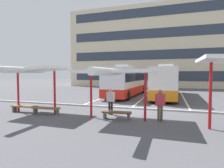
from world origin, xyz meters
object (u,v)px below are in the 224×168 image
Objects in this scene: coach_bus_1 at (167,82)px; bench_1 at (46,109)px; coach_bus_0 at (128,82)px; bench_0 at (25,107)px; waiting_shelter_1 at (116,73)px; bench_2 at (117,113)px; waiting_shelter_0 at (32,71)px; waiting_passenger_0 at (160,103)px; waiting_passenger_1 at (111,99)px.

coach_bus_1 reaches higher than bench_1.
bench_0 is (-4.51, -11.81, -1.34)m from coach_bus_0.
bench_0 is at bearing 178.10° from waiting_shelter_1.
bench_0 is at bearing -110.92° from coach_bus_0.
bench_1 is at bearing -178.78° from bench_2.
coach_bus_1 is 12.56m from waiting_shelter_1.
coach_bus_0 is at bearing -177.00° from coach_bus_1.
bench_0 is (-0.90, 0.22, -2.47)m from waiting_shelter_0.
coach_bus_0 is at bearing 111.17° from waiting_passenger_0.
waiting_shelter_1 is (-2.51, -12.26, 1.02)m from coach_bus_1.
waiting_shelter_0 reaches higher than waiting_shelter_1.
bench_1 is at bearing -3.04° from bench_0.
bench_0 is 1.15× the size of bench_2.
bench_0 is at bearing -169.25° from waiting_passenger_1.
coach_bus_1 is at bearing 59.11° from bench_1.
bench_2 is (5.65, 0.23, -2.48)m from waiting_shelter_0.
coach_bus_1 is 2.60× the size of waiting_shelter_0.
coach_bus_1 is 14.78m from waiting_shelter_0.
waiting_passenger_0 is (4.45, -11.49, -0.65)m from coach_bus_0.
waiting_shelter_1 is 3.16× the size of waiting_passenger_1.
waiting_passenger_0 is (2.41, 0.53, -1.66)m from waiting_shelter_1.
coach_bus_1 reaches higher than waiting_shelter_0.
coach_bus_1 reaches higher than waiting_shelter_1.
coach_bus_0 is at bearing 96.98° from waiting_passenger_1.
coach_bus_0 reaches higher than bench_0.
coach_bus_1 is 6.94× the size of waiting_passenger_0.
bench_2 is 0.98× the size of waiting_passenger_0.
bench_1 is (-2.71, -11.90, -1.34)m from coach_bus_0.
bench_1 is (1.80, -0.10, -0.00)m from bench_0.
waiting_shelter_0 reaches higher than waiting_passenger_1.
bench_0 is 1.04× the size of bench_1.
waiting_shelter_0 is at bearing -106.72° from coach_bus_0.
bench_2 is at bearing 1.22° from bench_1.
bench_2 is at bearing 90.00° from waiting_shelter_1.
bench_1 is at bearing 7.99° from waiting_shelter_0.
bench_1 is (-7.26, -12.14, -1.33)m from coach_bus_1.
coach_bus_0 is 12.34m from waiting_passenger_0.
waiting_shelter_0 reaches higher than waiting_passenger_0.
waiting_passenger_0 reaches higher than bench_2.
bench_2 is at bearing -80.20° from coach_bus_0.
bench_1 is 1.11× the size of bench_2.
coach_bus_0 is 6.83× the size of waiting_passenger_1.
waiting_passenger_0 reaches higher than bench_0.
waiting_passenger_0 is (2.41, 0.31, 0.69)m from bench_2.
waiting_passenger_1 reaches higher than bench_0.
waiting_passenger_0 is at bearing -14.15° from waiting_passenger_1.
bench_1 is at bearing 178.53° from waiting_shelter_1.
bench_1 is (0.90, 0.13, -2.47)m from waiting_shelter_0.
bench_1 is 4.75m from bench_2.
coach_bus_0 is 2.45× the size of waiting_shelter_0.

